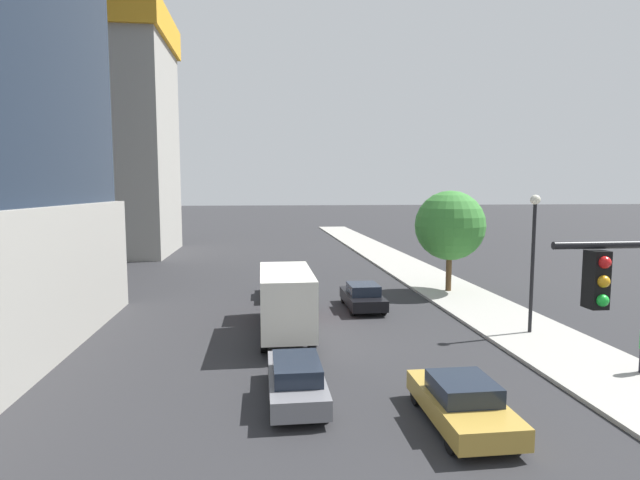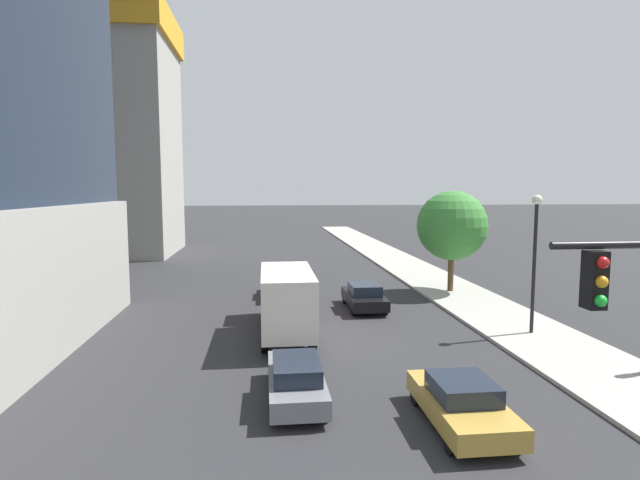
# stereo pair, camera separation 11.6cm
# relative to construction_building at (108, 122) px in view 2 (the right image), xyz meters

# --- Properties ---
(sidewalk) EXTENTS (4.50, 120.00, 0.15)m
(sidewalk) POSITION_rel_construction_building_xyz_m (27.59, -27.72, -13.30)
(sidewalk) COLOR #9E9B93
(sidewalk) RESTS_ON ground
(construction_building) EXTENTS (18.51, 13.25, 32.98)m
(construction_building) POSITION_rel_construction_building_xyz_m (0.00, 0.00, 0.00)
(construction_building) COLOR #9E9B93
(construction_building) RESTS_ON ground
(street_lamp) EXTENTS (0.44, 0.44, 6.24)m
(street_lamp) POSITION_rel_construction_building_xyz_m (27.57, -32.07, -9.18)
(street_lamp) COLOR black
(street_lamp) RESTS_ON sidewalk
(street_tree) EXTENTS (4.42, 4.42, 6.40)m
(street_tree) POSITION_rel_construction_building_xyz_m (27.36, -22.65, -9.04)
(street_tree) COLOR brown
(street_tree) RESTS_ON sidewalk
(car_gray) EXTENTS (1.72, 4.45, 1.38)m
(car_gray) POSITION_rel_construction_building_xyz_m (16.50, -37.83, -12.68)
(car_gray) COLOR slate
(car_gray) RESTS_ON ground
(car_white) EXTENTS (1.77, 4.43, 1.38)m
(car_white) POSITION_rel_construction_building_xyz_m (16.50, -22.49, -12.68)
(car_white) COLOR silver
(car_white) RESTS_ON ground
(car_black) EXTENTS (1.90, 4.33, 1.43)m
(car_black) POSITION_rel_construction_building_xyz_m (21.02, -26.25, -12.67)
(car_black) COLOR black
(car_black) RESTS_ON ground
(car_gold) EXTENTS (1.92, 4.26, 1.36)m
(car_gold) POSITION_rel_construction_building_xyz_m (21.02, -40.03, -12.71)
(car_gold) COLOR #AD8938
(car_gold) RESTS_ON ground
(box_truck) EXTENTS (2.24, 7.88, 3.11)m
(box_truck) POSITION_rel_construction_building_xyz_m (16.50, -30.65, -11.60)
(box_truck) COLOR #B21E1E
(box_truck) RESTS_ON ground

